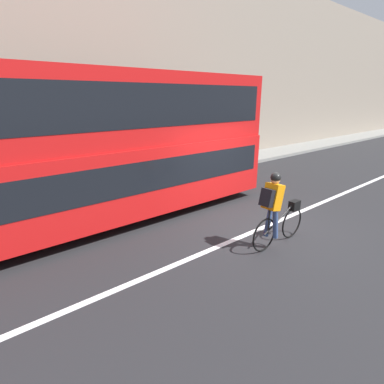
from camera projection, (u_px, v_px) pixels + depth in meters
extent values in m
plane|color=#232326|center=(257.00, 226.00, 7.66)|extent=(80.00, 80.00, 0.00)
cube|color=silver|center=(262.00, 228.00, 7.53)|extent=(50.00, 0.14, 0.01)
cube|color=gray|center=(141.00, 178.00, 11.87)|extent=(60.00, 1.93, 0.15)
cube|color=gray|center=(121.00, 61.00, 11.36)|extent=(60.00, 0.30, 8.92)
cylinder|color=black|center=(183.00, 185.00, 9.49)|extent=(0.97, 0.30, 0.97)
cube|color=red|center=(73.00, 183.00, 7.24)|extent=(10.87, 2.54, 1.71)
cube|color=black|center=(72.00, 175.00, 7.18)|extent=(10.44, 2.56, 0.75)
cube|color=red|center=(64.00, 110.00, 6.72)|extent=(10.87, 2.44, 1.74)
cube|color=black|center=(64.00, 106.00, 6.69)|extent=(10.44, 2.46, 0.97)
torus|color=black|center=(292.00, 223.00, 6.92)|extent=(0.74, 0.04, 0.74)
torus|color=black|center=(264.00, 235.00, 6.30)|extent=(0.74, 0.04, 0.74)
cylinder|color=black|center=(280.00, 219.00, 6.54)|extent=(1.04, 0.03, 0.50)
cylinder|color=black|center=(269.00, 222.00, 6.29)|extent=(0.03, 0.03, 0.55)
cube|color=black|center=(294.00, 205.00, 6.81)|extent=(0.26, 0.16, 0.22)
cube|color=orange|center=(273.00, 197.00, 6.17)|extent=(0.37, 0.32, 0.58)
cube|color=black|center=(267.00, 198.00, 6.04)|extent=(0.21, 0.26, 0.38)
cylinder|color=#384C7A|center=(268.00, 221.00, 6.44)|extent=(0.22, 0.11, 0.67)
cylinder|color=#384C7A|center=(275.00, 224.00, 6.31)|extent=(0.20, 0.11, 0.67)
sphere|color=tan|center=(276.00, 180.00, 6.09)|extent=(0.19, 0.19, 0.19)
sphere|color=black|center=(276.00, 178.00, 6.07)|extent=(0.21, 0.21, 0.21)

